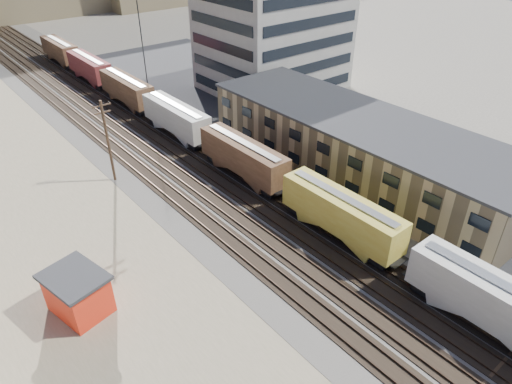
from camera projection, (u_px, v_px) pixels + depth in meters
ground at (491, 376)px, 31.83m from camera, size 300.00×300.00×0.00m
ballast_bed at (147, 138)px, 64.42m from camera, size 18.00×200.00×0.06m
dirt_yard at (20, 223)px, 47.12m from camera, size 24.00×180.00×0.03m
asphalt_lot at (332, 131)px, 66.51m from camera, size 26.00×120.00×0.04m
rail_tracks at (143, 138)px, 64.08m from camera, size 11.40×200.00×0.24m
freight_train at (207, 135)px, 58.69m from camera, size 3.00×119.74×4.46m
warehouse at (357, 145)px, 54.27m from camera, size 12.40×40.40×7.25m
office_tower at (273, 34)px, 77.81m from camera, size 22.60×18.60×18.45m
utility_pole_north at (108, 140)px, 51.81m from camera, size 2.20×0.32×10.00m
radio_mast at (143, 51)px, 69.34m from camera, size 1.20×0.16×18.00m
maintenance_shed at (78, 293)px, 36.09m from camera, size 4.87×5.74×3.68m
parked_car_blue at (272, 103)px, 73.92m from camera, size 5.41×5.47×1.46m
parked_car_far at (356, 97)px, 76.23m from camera, size 2.08×4.33×1.42m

